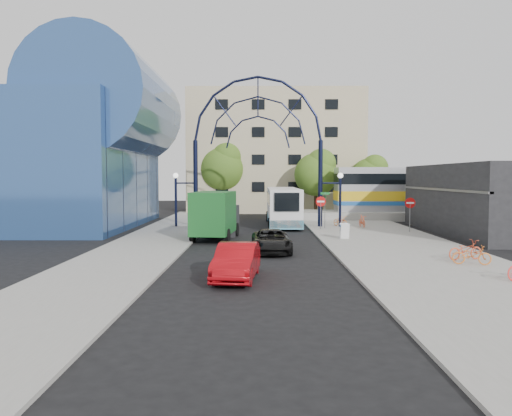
{
  "coord_description": "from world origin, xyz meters",
  "views": [
    {
      "loc": [
        0.1,
        -25.96,
        4.09
      ],
      "look_at": [
        -0.1,
        6.0,
        2.1
      ],
      "focal_mm": 35.0,
      "sensor_mm": 36.0,
      "label": 1
    }
  ],
  "objects_px": {
    "gateway_arch": "(258,121)",
    "street_name_sign": "(325,202)",
    "do_not_enter_sign": "(410,206)",
    "stop_sign": "(321,204)",
    "train_car": "(466,189)",
    "green_truck": "(216,215)",
    "bike_far_c": "(465,250)",
    "tree_north_b": "(224,166)",
    "bike_near_a": "(340,221)",
    "tree_north_a": "(317,172)",
    "tree_north_c": "(371,175)",
    "red_sedan": "(237,261)",
    "sandwich_board": "(345,229)",
    "city_bus": "(283,206)",
    "bike_near_b": "(362,221)",
    "bike_far_a": "(472,255)",
    "black_suv": "(271,241)"
  },
  "relations": [
    {
      "from": "stop_sign",
      "to": "train_car",
      "type": "xyz_separation_m",
      "value": [
        15.2,
        10.0,
        0.91
      ]
    },
    {
      "from": "gateway_arch",
      "to": "street_name_sign",
      "type": "relative_size",
      "value": 4.87
    },
    {
      "from": "sandwich_board",
      "to": "black_suv",
      "type": "height_order",
      "value": "black_suv"
    },
    {
      "from": "green_truck",
      "to": "bike_near_a",
      "type": "xyz_separation_m",
      "value": [
        9.37,
        7.35,
        -1.03
      ]
    },
    {
      "from": "sandwich_board",
      "to": "tree_north_a",
      "type": "distance_m",
      "value": 20.33
    },
    {
      "from": "train_car",
      "to": "green_truck",
      "type": "xyz_separation_m",
      "value": [
        -22.75,
        -15.35,
        -1.33
      ]
    },
    {
      "from": "street_name_sign",
      "to": "bike_far_c",
      "type": "height_order",
      "value": "street_name_sign"
    },
    {
      "from": "city_bus",
      "to": "train_car",
      "type": "bearing_deg",
      "value": 17.14
    },
    {
      "from": "city_bus",
      "to": "bike_near_b",
      "type": "height_order",
      "value": "city_bus"
    },
    {
      "from": "tree_north_a",
      "to": "tree_north_c",
      "type": "bearing_deg",
      "value": 18.44
    },
    {
      "from": "stop_sign",
      "to": "city_bus",
      "type": "height_order",
      "value": "city_bus"
    },
    {
      "from": "gateway_arch",
      "to": "sandwich_board",
      "type": "relative_size",
      "value": 13.8
    },
    {
      "from": "bike_near_b",
      "to": "bike_far_a",
      "type": "xyz_separation_m",
      "value": [
        1.5,
        -16.81,
        -0.04
      ]
    },
    {
      "from": "green_truck",
      "to": "bike_near_a",
      "type": "bearing_deg",
      "value": 44.09
    },
    {
      "from": "sandwich_board",
      "to": "tree_north_a",
      "type": "relative_size",
      "value": 0.14
    },
    {
      "from": "train_car",
      "to": "tree_north_b",
      "type": "xyz_separation_m",
      "value": [
        -23.88,
        7.93,
        2.37
      ]
    },
    {
      "from": "sandwich_board",
      "to": "tree_north_c",
      "type": "distance_m",
      "value": 23.17
    },
    {
      "from": "green_truck",
      "to": "bike_far_c",
      "type": "relative_size",
      "value": 3.51
    },
    {
      "from": "tree_north_c",
      "to": "green_truck",
      "type": "relative_size",
      "value": 1.01
    },
    {
      "from": "green_truck",
      "to": "bike_near_a",
      "type": "relative_size",
      "value": 4.0
    },
    {
      "from": "do_not_enter_sign",
      "to": "tree_north_a",
      "type": "relative_size",
      "value": 0.35
    },
    {
      "from": "do_not_enter_sign",
      "to": "train_car",
      "type": "xyz_separation_m",
      "value": [
        9.0,
        12.0,
        0.93
      ]
    },
    {
      "from": "street_name_sign",
      "to": "tree_north_b",
      "type": "xyz_separation_m",
      "value": [
        -9.08,
        17.33,
        3.14
      ]
    },
    {
      "from": "stop_sign",
      "to": "bike_near_a",
      "type": "distance_m",
      "value": 3.07
    },
    {
      "from": "sandwich_board",
      "to": "green_truck",
      "type": "xyz_separation_m",
      "value": [
        -8.35,
        0.68,
        0.83
      ]
    },
    {
      "from": "bike_near_a",
      "to": "bike_far_c",
      "type": "relative_size",
      "value": 0.88
    },
    {
      "from": "tree_north_b",
      "to": "city_bus",
      "type": "bearing_deg",
      "value": -65.98
    },
    {
      "from": "tree_north_b",
      "to": "bike_far_a",
      "type": "distance_m",
      "value": 36.41
    },
    {
      "from": "street_name_sign",
      "to": "city_bus",
      "type": "bearing_deg",
      "value": 128.6
    },
    {
      "from": "sandwich_board",
      "to": "tree_north_a",
      "type": "bearing_deg",
      "value": 88.5
    },
    {
      "from": "stop_sign",
      "to": "train_car",
      "type": "height_order",
      "value": "train_car"
    },
    {
      "from": "bike_far_a",
      "to": "train_car",
      "type": "bearing_deg",
      "value": -8.57
    },
    {
      "from": "tree_north_b",
      "to": "gateway_arch",
      "type": "bearing_deg",
      "value": -76.32
    },
    {
      "from": "stop_sign",
      "to": "tree_north_b",
      "type": "xyz_separation_m",
      "value": [
        -8.68,
        17.93,
        3.27
      ]
    },
    {
      "from": "gateway_arch",
      "to": "stop_sign",
      "type": "xyz_separation_m",
      "value": [
        4.8,
        -2.0,
        -6.56
      ]
    },
    {
      "from": "red_sedan",
      "to": "sandwich_board",
      "type": "bearing_deg",
      "value": 67.64
    },
    {
      "from": "do_not_enter_sign",
      "to": "street_name_sign",
      "type": "distance_m",
      "value": 6.36
    },
    {
      "from": "street_name_sign",
      "to": "train_car",
      "type": "distance_m",
      "value": 17.55
    },
    {
      "from": "street_name_sign",
      "to": "bike_near_a",
      "type": "height_order",
      "value": "street_name_sign"
    },
    {
      "from": "red_sedan",
      "to": "bike_near_a",
      "type": "height_order",
      "value": "red_sedan"
    },
    {
      "from": "red_sedan",
      "to": "street_name_sign",
      "type": "bearing_deg",
      "value": 77.64
    },
    {
      "from": "city_bus",
      "to": "bike_far_c",
      "type": "bearing_deg",
      "value": -67.26
    },
    {
      "from": "train_car",
      "to": "tree_north_a",
      "type": "relative_size",
      "value": 3.59
    },
    {
      "from": "train_car",
      "to": "red_sedan",
      "type": "distance_m",
      "value": 35.13
    },
    {
      "from": "gateway_arch",
      "to": "tree_north_c",
      "type": "relative_size",
      "value": 2.1
    },
    {
      "from": "stop_sign",
      "to": "train_car",
      "type": "distance_m",
      "value": 18.22
    },
    {
      "from": "street_name_sign",
      "to": "city_bus",
      "type": "distance_m",
      "value": 4.95
    },
    {
      "from": "street_name_sign",
      "to": "bike_near_a",
      "type": "bearing_deg",
      "value": 44.41
    },
    {
      "from": "bike_near_a",
      "to": "train_car",
      "type": "bearing_deg",
      "value": -0.09
    },
    {
      "from": "sandwich_board",
      "to": "red_sedan",
      "type": "height_order",
      "value": "red_sedan"
    }
  ]
}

